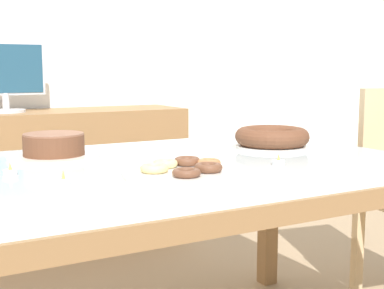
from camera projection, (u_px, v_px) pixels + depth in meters
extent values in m
cube|color=white|center=(30.00, 22.00, 3.19)|extent=(8.00, 0.10, 2.60)
cube|color=silver|center=(160.00, 168.00, 1.73)|extent=(1.65, 0.98, 0.04)
cube|color=olive|center=(242.00, 216.00, 1.33)|extent=(1.68, 0.08, 0.06)
cube|color=olive|center=(110.00, 161.00, 2.14)|extent=(1.68, 0.08, 0.06)
cube|color=olive|center=(343.00, 162.00, 2.12)|extent=(0.08, 1.02, 0.06)
cube|color=olive|center=(268.00, 216.00, 2.54)|extent=(0.07, 0.07, 0.66)
cube|color=#D1B284|center=(357.00, 251.00, 2.36)|extent=(0.05, 0.05, 0.45)
cube|color=olive|center=(48.00, 180.00, 3.05)|extent=(1.59, 0.44, 0.79)
cylinder|color=silver|center=(6.00, 111.00, 2.90)|extent=(0.20, 0.20, 0.02)
cylinder|color=silver|center=(6.00, 101.00, 2.89)|extent=(0.04, 0.04, 0.09)
cube|color=silver|center=(4.00, 69.00, 2.86)|extent=(0.42, 0.02, 0.28)
cube|color=navy|center=(5.00, 69.00, 2.85)|extent=(0.40, 0.00, 0.26)
cylinder|color=silver|center=(54.00, 157.00, 1.79)|extent=(0.30, 0.30, 0.01)
cylinder|color=brown|center=(54.00, 145.00, 1.79)|extent=(0.20, 0.20, 0.07)
cylinder|color=brown|center=(54.00, 134.00, 1.78)|extent=(0.20, 0.20, 0.01)
cylinder|color=silver|center=(272.00, 147.00, 2.02)|extent=(0.27, 0.27, 0.01)
torus|color=brown|center=(272.00, 137.00, 2.02)|extent=(0.28, 0.28, 0.07)
cylinder|color=silver|center=(185.00, 172.00, 1.52)|extent=(0.36, 0.36, 0.01)
torus|color=#B27042|center=(209.00, 163.00, 1.57)|extent=(0.07, 0.07, 0.02)
torus|color=brown|center=(187.00, 161.00, 1.59)|extent=(0.08, 0.08, 0.02)
torus|color=#EAD184|center=(165.00, 163.00, 1.55)|extent=(0.07, 0.07, 0.02)
torus|color=#EAD184|center=(154.00, 168.00, 1.48)|extent=(0.08, 0.08, 0.02)
torus|color=brown|center=(186.00, 173.00, 1.42)|extent=(0.08, 0.08, 0.02)
torus|color=brown|center=(208.00, 167.00, 1.48)|extent=(0.08, 0.08, 0.02)
cylinder|color=silver|center=(279.00, 163.00, 1.67)|extent=(0.04, 0.04, 0.02)
cylinder|color=white|center=(279.00, 161.00, 1.67)|extent=(0.03, 0.03, 0.00)
cone|color=#F9B74C|center=(279.00, 157.00, 1.67)|extent=(0.01, 0.01, 0.02)
cylinder|color=silver|center=(289.00, 140.00, 2.22)|extent=(0.04, 0.04, 0.02)
cylinder|color=white|center=(289.00, 138.00, 2.22)|extent=(0.03, 0.03, 0.00)
cone|color=#F9B74C|center=(289.00, 135.00, 2.22)|extent=(0.01, 0.01, 0.02)
cylinder|color=silver|center=(10.00, 172.00, 1.51)|extent=(0.04, 0.04, 0.02)
cylinder|color=white|center=(10.00, 170.00, 1.51)|extent=(0.03, 0.03, 0.00)
cone|color=#F9B74C|center=(10.00, 166.00, 1.51)|extent=(0.01, 0.01, 0.02)
cylinder|color=silver|center=(63.00, 182.00, 1.38)|extent=(0.04, 0.04, 0.02)
cylinder|color=white|center=(63.00, 179.00, 1.38)|extent=(0.03, 0.03, 0.00)
cone|color=#F9B74C|center=(63.00, 174.00, 1.38)|extent=(0.01, 0.01, 0.02)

